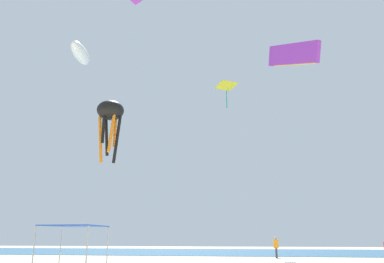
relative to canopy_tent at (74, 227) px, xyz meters
name	(u,v)px	position (x,y,z in m)	size (l,w,h in m)	color
ocean_strip	(230,252)	(8.12, 23.19, -2.20)	(110.00, 22.25, 0.03)	#28608C
canopy_tent	(74,227)	(0.00, 0.00, 0.00)	(3.32, 3.19, 2.32)	#B2B2B7
person_leftmost	(276,245)	(12.65, 10.01, -1.23)	(0.40, 0.45, 1.67)	#33384C
kite_diamond_yellow	(226,87)	(8.55, 16.79, 15.63)	(2.71, 2.71, 2.80)	yellow
kite_inflatable_white	(81,53)	(-5.70, 9.86, 17.40)	(2.27, 4.77, 1.84)	white
kite_parafoil_purple	(293,55)	(14.05, 1.25, 11.25)	(3.09, 4.03, 2.92)	purple
kite_octopus_black	(110,113)	(-0.98, 7.05, 9.78)	(3.05, 3.05, 5.52)	black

